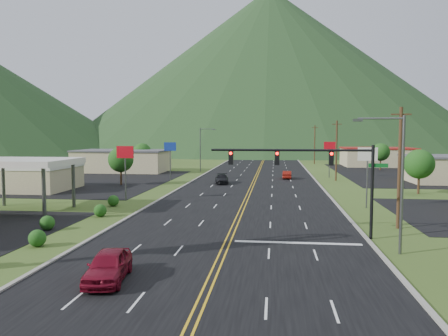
# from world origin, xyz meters

# --- Properties ---
(ground) EXTENTS (500.00, 500.00, 0.00)m
(ground) POSITION_xyz_m (0.00, 0.00, 0.00)
(ground) COLOR #303F16
(ground) RESTS_ON ground
(road) EXTENTS (20.00, 460.00, 0.04)m
(road) POSITION_xyz_m (0.00, 0.00, 0.00)
(road) COLOR black
(road) RESTS_ON ground
(curb_east) EXTENTS (0.30, 460.00, 0.14)m
(curb_east) POSITION_xyz_m (10.15, 0.00, 0.00)
(curb_east) COLOR gray
(curb_east) RESTS_ON ground
(traffic_signal) EXTENTS (13.10, 0.43, 7.00)m
(traffic_signal) POSITION_xyz_m (6.48, 14.00, 5.33)
(traffic_signal) COLOR black
(traffic_signal) RESTS_ON ground
(streetlight_east) EXTENTS (3.28, 0.25, 9.00)m
(streetlight_east) POSITION_xyz_m (11.18, 10.00, 5.18)
(streetlight_east) COLOR #59595E
(streetlight_east) RESTS_ON ground
(streetlight_west) EXTENTS (3.28, 0.25, 9.00)m
(streetlight_west) POSITION_xyz_m (-11.68, 70.00, 5.18)
(streetlight_west) COLOR #59595E
(streetlight_west) RESTS_ON ground
(gas_canopy) EXTENTS (10.00, 8.00, 5.30)m
(gas_canopy) POSITION_xyz_m (-22.00, 22.00, 4.87)
(gas_canopy) COLOR white
(gas_canopy) RESTS_ON ground
(building_west_mid) EXTENTS (14.40, 10.40, 4.10)m
(building_west_mid) POSITION_xyz_m (-32.00, 38.00, 2.27)
(building_west_mid) COLOR beige
(building_west_mid) RESTS_ON ground
(building_west_far) EXTENTS (18.40, 11.40, 4.50)m
(building_west_far) POSITION_xyz_m (-28.00, 68.00, 2.26)
(building_west_far) COLOR beige
(building_west_far) RESTS_ON ground
(building_east_far) EXTENTS (16.40, 12.40, 4.50)m
(building_east_far) POSITION_xyz_m (28.00, 90.00, 2.26)
(building_east_far) COLOR beige
(building_east_far) RESTS_ON ground
(pole_sign_west_a) EXTENTS (2.00, 0.18, 6.40)m
(pole_sign_west_a) POSITION_xyz_m (-14.00, 30.00, 5.05)
(pole_sign_west_a) COLOR #59595E
(pole_sign_west_a) RESTS_ON ground
(pole_sign_west_b) EXTENTS (2.00, 0.18, 6.40)m
(pole_sign_west_b) POSITION_xyz_m (-14.00, 52.00, 5.05)
(pole_sign_west_b) COLOR #59595E
(pole_sign_west_b) RESTS_ON ground
(pole_sign_east_a) EXTENTS (2.00, 0.18, 6.40)m
(pole_sign_east_a) POSITION_xyz_m (13.00, 28.00, 5.05)
(pole_sign_east_a) COLOR #59595E
(pole_sign_east_a) RESTS_ON ground
(pole_sign_east_b) EXTENTS (2.00, 0.18, 6.40)m
(pole_sign_east_b) POSITION_xyz_m (13.00, 60.00, 5.05)
(pole_sign_east_b) COLOR #59595E
(pole_sign_east_b) RESTS_ON ground
(tree_west_a) EXTENTS (3.84, 3.84, 5.82)m
(tree_west_a) POSITION_xyz_m (-20.00, 45.00, 3.89)
(tree_west_a) COLOR #382314
(tree_west_a) RESTS_ON ground
(tree_west_b) EXTENTS (3.84, 3.84, 5.82)m
(tree_west_b) POSITION_xyz_m (-25.00, 72.00, 3.89)
(tree_west_b) COLOR #382314
(tree_west_b) RESTS_ON ground
(tree_east_a) EXTENTS (3.84, 3.84, 5.82)m
(tree_east_a) POSITION_xyz_m (22.00, 40.00, 3.89)
(tree_east_a) COLOR #382314
(tree_east_a) RESTS_ON ground
(tree_east_b) EXTENTS (3.84, 3.84, 5.82)m
(tree_east_b) POSITION_xyz_m (26.00, 78.00, 3.89)
(tree_east_b) COLOR #382314
(tree_east_b) RESTS_ON ground
(utility_pole_a) EXTENTS (1.60, 0.28, 10.00)m
(utility_pole_a) POSITION_xyz_m (13.50, 18.00, 5.13)
(utility_pole_a) COLOR #382314
(utility_pole_a) RESTS_ON ground
(utility_pole_b) EXTENTS (1.60, 0.28, 10.00)m
(utility_pole_b) POSITION_xyz_m (13.50, 55.00, 5.13)
(utility_pole_b) COLOR #382314
(utility_pole_b) RESTS_ON ground
(utility_pole_c) EXTENTS (1.60, 0.28, 10.00)m
(utility_pole_c) POSITION_xyz_m (13.50, 95.00, 5.13)
(utility_pole_c) COLOR #382314
(utility_pole_c) RESTS_ON ground
(utility_pole_d) EXTENTS (1.60, 0.28, 10.00)m
(utility_pole_d) POSITION_xyz_m (13.50, 135.00, 5.13)
(utility_pole_d) COLOR #382314
(utility_pole_d) RESTS_ON ground
(mountain_n) EXTENTS (220.00, 220.00, 85.00)m
(mountain_n) POSITION_xyz_m (0.00, 220.00, 42.50)
(mountain_n) COLOR #1D3E1C
(mountain_n) RESTS_ON ground
(car_red_near) EXTENTS (2.54, 4.99, 1.63)m
(car_red_near) POSITION_xyz_m (-5.39, 2.70, 0.81)
(car_red_near) COLOR maroon
(car_red_near) RESTS_ON ground
(car_dark_mid) EXTENTS (2.63, 5.22, 1.45)m
(car_dark_mid) POSITION_xyz_m (-4.88, 48.36, 0.73)
(car_dark_mid) COLOR black
(car_dark_mid) RESTS_ON ground
(car_red_far) EXTENTS (1.68, 4.22, 1.36)m
(car_red_far) POSITION_xyz_m (5.50, 57.04, 0.68)
(car_red_far) COLOR maroon
(car_red_far) RESTS_ON ground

